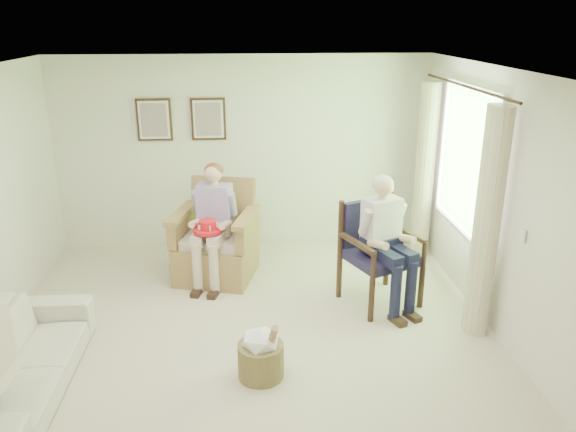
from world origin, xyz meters
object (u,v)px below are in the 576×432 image
object	(u,v)px
person_wicker	(214,215)
person_dark	(384,233)
wicker_armchair	(216,247)
hatbox	(261,353)
sofa	(16,364)
red_hat	(208,228)
wood_armchair	(379,248)

from	to	relation	value
person_wicker	person_dark	world-z (taller)	person_dark
wicker_armchair	hatbox	xyz separation A→B (m)	(0.48, -2.14, -0.14)
sofa	red_hat	size ratio (longest dim) A/B	6.11
sofa	person_wicker	distance (m)	2.66
wicker_armchair	person_wicker	xyz separation A→B (m)	(-0.00, -0.15, 0.47)
person_wicker	hatbox	xyz separation A→B (m)	(0.48, -1.98, -0.61)
wicker_armchair	person_dark	size ratio (longest dim) A/B	0.81
wood_armchair	person_wicker	xyz separation A→B (m)	(-1.85, 0.59, 0.23)
wood_armchair	hatbox	bearing A→B (deg)	-157.86
wood_armchair	hatbox	xyz separation A→B (m)	(-1.37, -1.39, -0.38)
wicker_armchair	person_dark	xyz separation A→B (m)	(1.85, -0.93, 0.49)
wicker_armchair	sofa	bearing A→B (deg)	-110.52
hatbox	person_dark	bearing A→B (deg)	41.32
wicker_armchair	red_hat	size ratio (longest dim) A/B	3.54
wood_armchair	person_wicker	distance (m)	1.95
sofa	red_hat	xyz separation A→B (m)	(1.52, 1.88, 0.46)
sofa	hatbox	world-z (taller)	hatbox
wicker_armchair	sofa	size ratio (longest dim) A/B	0.58
wicker_armchair	wood_armchair	bearing A→B (deg)	-7.18
person_dark	hatbox	world-z (taller)	person_dark
hatbox	wicker_armchair	bearing A→B (deg)	102.56
sofa	person_dark	bearing A→B (deg)	-69.35
wicker_armchair	sofa	distance (m)	2.73
sofa	person_wicker	xyz separation A→B (m)	(1.58, 2.07, 0.55)
person_dark	hatbox	distance (m)	1.93
hatbox	person_wicker	bearing A→B (deg)	103.51
wood_armchair	person_dark	world-z (taller)	person_dark
wood_armchair	sofa	world-z (taller)	wood_armchair
wood_armchair	hatbox	size ratio (longest dim) A/B	1.86
wicker_armchair	wood_armchair	xyz separation A→B (m)	(1.85, -0.75, 0.24)
person_dark	hatbox	size ratio (longest dim) A/B	2.40
sofa	hatbox	xyz separation A→B (m)	(2.06, 0.09, -0.06)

